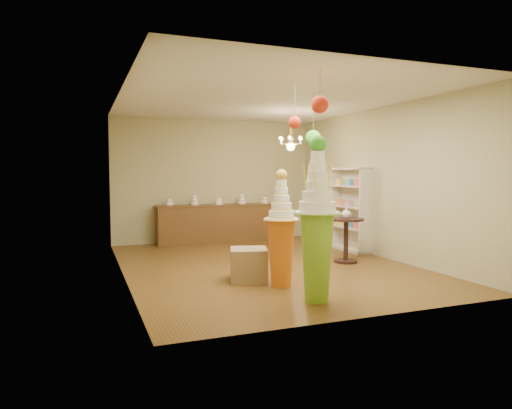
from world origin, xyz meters
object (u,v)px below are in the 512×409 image
object	(u,v)px
pedestal_green	(317,236)
round_table	(346,234)
pedestal_orange	(281,242)
sideboard	(219,223)

from	to	relation	value
pedestal_green	round_table	xyz separation A→B (m)	(1.79, 2.13, -0.32)
pedestal_orange	pedestal_green	bearing A→B (deg)	-83.94
pedestal_orange	round_table	world-z (taller)	pedestal_orange
pedestal_green	pedestal_orange	xyz separation A→B (m)	(-0.10, 0.92, -0.20)
pedestal_green	pedestal_orange	distance (m)	0.94
pedestal_green	round_table	distance (m)	2.80
round_table	pedestal_orange	bearing A→B (deg)	-147.25
pedestal_green	round_table	world-z (taller)	pedestal_green
pedestal_green	pedestal_orange	world-z (taller)	pedestal_green
round_table	sideboard	bearing A→B (deg)	114.91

